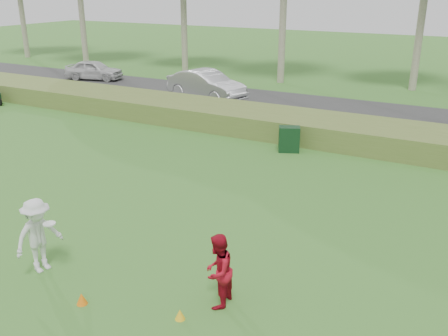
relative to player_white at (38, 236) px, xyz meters
The scene contains 10 objects.
ground 2.42m from the player_white, 18.56° to the left, with size 120.00×120.00×0.00m, color #2F6B23.
reed_strip 12.91m from the player_white, 80.44° to the left, with size 80.00×3.00×0.90m, color #51692A.
park_road 17.87m from the player_white, 83.11° to the left, with size 80.00×6.00×0.06m, color #2D2D2D.
player_white is the anchor object (origin of this frame).
player_red 4.21m from the player_white, 10.04° to the left, with size 0.76×0.59×1.57m, color #A30E1F.
cone_orange 1.94m from the player_white, 18.07° to the right, with size 0.23×0.23×0.25m, color orange.
cone_yellow 3.80m from the player_white, ahead, with size 0.20×0.20×0.22m, color yellow.
utility_cabinet 10.77m from the player_white, 80.27° to the left, with size 0.79×0.49×0.99m, color #103219.
car_left 23.87m from the player_white, 129.12° to the left, with size 1.52×3.77×1.29m, color silver.
car_mid 17.82m from the player_white, 108.07° to the left, with size 1.66×4.76×1.57m, color #BBBBC0.
Camera 1 is at (6.13, -7.43, 6.13)m, focal length 40.00 mm.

